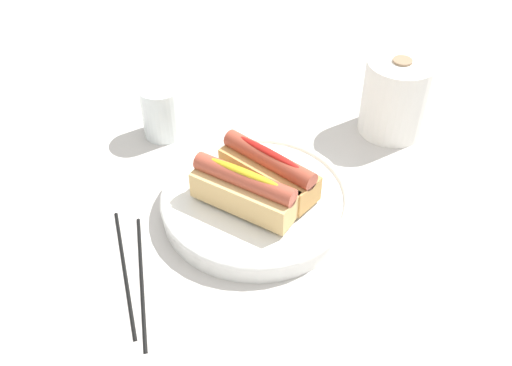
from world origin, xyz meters
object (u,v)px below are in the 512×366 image
object	(u,v)px
water_glass	(162,113)
chopstick_far	(123,268)
paper_towel_roll	(396,97)
chopstick_near	(141,278)
serving_bowl	(256,201)
hotdog_back	(267,168)
hotdog_front	(244,190)

from	to	relation	value
water_glass	chopstick_far	bearing A→B (deg)	-38.69
paper_towel_roll	chopstick_near	distance (m)	0.50
serving_bowl	chopstick_far	world-z (taller)	serving_bowl
paper_towel_roll	chopstick_near	size ratio (longest dim) A/B	0.61
hotdog_back	chopstick_near	distance (m)	0.23
hotdog_back	paper_towel_roll	distance (m)	0.28
chopstick_far	hotdog_back	bearing A→B (deg)	108.52
serving_bowl	chopstick_far	xyz separation A→B (m)	(-0.01, -0.21, -0.02)
serving_bowl	water_glass	size ratio (longest dim) A/B	3.04
hotdog_front	hotdog_back	distance (m)	0.06
chopstick_near	water_glass	bearing A→B (deg)	170.40
hotdog_front	chopstick_far	size ratio (longest dim) A/B	0.72
water_glass	chopstick_far	xyz separation A→B (m)	(0.23, -0.19, -0.04)
serving_bowl	chopstick_far	size ratio (longest dim) A/B	1.25
water_glass	chopstick_near	xyz separation A→B (m)	(0.26, -0.17, -0.04)
serving_bowl	water_glass	xyz separation A→B (m)	(-0.24, -0.02, 0.02)
water_glass	chopstick_far	distance (m)	0.30
chopstick_near	chopstick_far	distance (m)	0.03
water_glass	hotdog_front	bearing A→B (deg)	-1.11
hotdog_back	chopstick_far	world-z (taller)	hotdog_back
paper_towel_roll	chopstick_far	world-z (taller)	paper_towel_roll
serving_bowl	chopstick_near	bearing A→B (deg)	-84.13
serving_bowl	chopstick_near	world-z (taller)	serving_bowl
water_glass	chopstick_near	distance (m)	0.32
hotdog_back	serving_bowl	bearing A→B (deg)	-70.10
paper_towel_roll	chopstick_far	distance (m)	0.51
hotdog_back	paper_towel_roll	xyz separation A→B (m)	(-0.02, 0.28, 0.00)
hotdog_front	water_glass	bearing A→B (deg)	178.89
hotdog_back	chopstick_near	world-z (taller)	hotdog_back
serving_bowl	hotdog_front	world-z (taller)	hotdog_front
water_glass	hotdog_back	bearing A→B (deg)	11.38
chopstick_far	paper_towel_roll	bearing A→B (deg)	111.16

